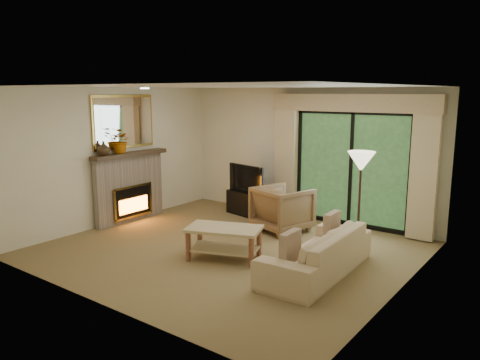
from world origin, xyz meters
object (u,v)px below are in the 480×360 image
Objects in this scene: media_console at (250,203)px; coffee_table at (224,243)px; sofa at (317,252)px; armchair at (282,209)px.

media_console is 0.89× the size of coffee_table.
media_console is 0.46× the size of sofa.
sofa is at bearing -7.47° from coffee_table.
armchair is at bearing -14.32° from media_console.
armchair is 2.08m from sofa.
sofa is 1.92× the size of coffee_table.
sofa is at bearing -26.43° from media_console.
armchair is at bearing -137.04° from sofa.
coffee_table is (0.07, -1.80, -0.16)m from armchair.
media_console is at bearing -129.83° from sofa.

